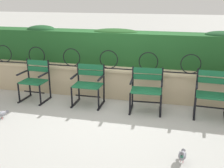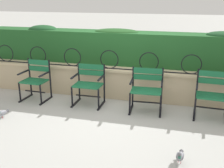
{
  "view_description": "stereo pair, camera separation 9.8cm",
  "coord_description": "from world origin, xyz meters",
  "px_view_note": "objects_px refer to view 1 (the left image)",
  "views": [
    {
      "loc": [
        1.23,
        -4.99,
        2.25
      ],
      "look_at": [
        0.0,
        0.06,
        0.55
      ],
      "focal_mm": 43.84,
      "sensor_mm": 36.0,
      "label": 1
    },
    {
      "loc": [
        1.33,
        -4.97,
        2.25
      ],
      "look_at": [
        0.0,
        0.06,
        0.55
      ],
      "focal_mm": 43.84,
      "sensor_mm": 36.0,
      "label": 2
    }
  ],
  "objects_px": {
    "park_chair_leftmost": "(35,79)",
    "pigeon_near_chairs": "(2,114)",
    "park_chair_centre_right": "(147,88)",
    "pigeon_far_side": "(182,155)",
    "park_chair_rightmost": "(212,93)",
    "park_chair_centre_left": "(89,83)"
  },
  "relations": [
    {
      "from": "park_chair_rightmost",
      "to": "pigeon_far_side",
      "type": "distance_m",
      "value": 1.86
    },
    {
      "from": "pigeon_near_chairs",
      "to": "pigeon_far_side",
      "type": "bearing_deg",
      "value": -10.79
    },
    {
      "from": "park_chair_centre_right",
      "to": "park_chair_rightmost",
      "type": "distance_m",
      "value": 1.25
    },
    {
      "from": "park_chair_centre_left",
      "to": "pigeon_far_side",
      "type": "height_order",
      "value": "park_chair_centre_left"
    },
    {
      "from": "park_chair_centre_left",
      "to": "pigeon_near_chairs",
      "type": "xyz_separation_m",
      "value": [
        -1.36,
        -1.14,
        -0.35
      ]
    },
    {
      "from": "park_chair_centre_right",
      "to": "park_chair_rightmost",
      "type": "height_order",
      "value": "park_chair_rightmost"
    },
    {
      "from": "park_chair_centre_right",
      "to": "park_chair_rightmost",
      "type": "bearing_deg",
      "value": 0.72
    },
    {
      "from": "park_chair_leftmost",
      "to": "park_chair_centre_left",
      "type": "bearing_deg",
      "value": 1.78
    },
    {
      "from": "park_chair_rightmost",
      "to": "pigeon_near_chairs",
      "type": "relative_size",
      "value": 3.05
    },
    {
      "from": "park_chair_centre_right",
      "to": "park_chair_rightmost",
      "type": "relative_size",
      "value": 0.97
    },
    {
      "from": "park_chair_rightmost",
      "to": "pigeon_far_side",
      "type": "xyz_separation_m",
      "value": [
        -0.52,
        -1.75,
        -0.36
      ]
    },
    {
      "from": "pigeon_near_chairs",
      "to": "park_chair_rightmost",
      "type": "bearing_deg",
      "value": 16.26
    },
    {
      "from": "park_chair_centre_left",
      "to": "park_chair_centre_right",
      "type": "bearing_deg",
      "value": -1.8
    },
    {
      "from": "park_chair_leftmost",
      "to": "pigeon_near_chairs",
      "type": "height_order",
      "value": "park_chair_leftmost"
    },
    {
      "from": "park_chair_leftmost",
      "to": "park_chair_rightmost",
      "type": "relative_size",
      "value": 1.0
    },
    {
      "from": "park_chair_rightmost",
      "to": "pigeon_far_side",
      "type": "bearing_deg",
      "value": -106.61
    },
    {
      "from": "park_chair_centre_right",
      "to": "pigeon_far_side",
      "type": "distance_m",
      "value": 1.91
    },
    {
      "from": "pigeon_far_side",
      "to": "pigeon_near_chairs",
      "type": "bearing_deg",
      "value": 169.21
    },
    {
      "from": "park_chair_leftmost",
      "to": "pigeon_far_side",
      "type": "xyz_separation_m",
      "value": [
        3.19,
        -1.74,
        -0.36
      ]
    },
    {
      "from": "park_chair_centre_left",
      "to": "park_chair_centre_right",
      "type": "xyz_separation_m",
      "value": [
        1.23,
        -0.04,
        0.0
      ]
    },
    {
      "from": "park_chair_leftmost",
      "to": "pigeon_near_chairs",
      "type": "relative_size",
      "value": 3.07
    },
    {
      "from": "park_chair_rightmost",
      "to": "pigeon_near_chairs",
      "type": "bearing_deg",
      "value": -163.74
    }
  ]
}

